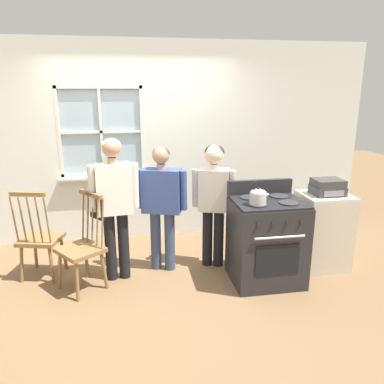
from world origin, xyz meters
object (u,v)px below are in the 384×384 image
Objects in this scene: person_elderly_left at (114,197)px; kettle at (258,196)px; stove at (266,240)px; stereo at (328,187)px; person_teen_center at (162,197)px; potted_plant at (102,169)px; person_adult_right at (214,193)px; side_counter at (322,231)px; chair_near_wall at (40,239)px; handbag at (99,206)px; chair_by_window at (82,248)px.

person_elderly_left reaches higher than kettle.
kettle is at bearing -141.87° from stove.
person_teen_center is at bearing 171.59° from stereo.
person_elderly_left is 6.39× the size of kettle.
potted_plant is (-0.19, 1.14, 0.08)m from person_elderly_left.
person_adult_right reaches higher than side_counter.
chair_near_wall is at bearing 168.42° from stove.
person_adult_right is 1.35× the size of stove.
stove is 0.81m from side_counter.
person_adult_right is at bearing 168.87° from side_counter.
handbag is at bearing -154.80° from person_adult_right.
side_counter is at bearing 90.00° from stereo.
person_elderly_left is 5.14× the size of handbag.
stove is at bearing -39.08° from potted_plant.
person_adult_right is at bearing 63.87° from chair_by_window.
handbag is 0.34× the size of side_counter.
person_elderly_left is 1.75× the size of side_counter.
potted_plant is 1.17m from handbag.
chair_by_window is 0.66× the size of person_elderly_left.
chair_by_window is at bearing -97.09° from potted_plant.
kettle is (2.29, -0.63, 0.57)m from chair_near_wall.
person_teen_center is at bearing 156.74° from stove.
chair_near_wall is 3.05× the size of stereo.
potted_plant reaches higher than chair_near_wall.
person_adult_right is 5.93× the size of kettle.
chair_near_wall is at bearing 164.50° from kettle.
handbag is at bearing -88.88° from potted_plant.
chair_near_wall is at bearing 161.12° from person_elderly_left.
person_elderly_left is 1.08× the size of person_adult_right.
person_teen_center is at bearing 8.73° from person_elderly_left.
potted_plant is at bearing 144.16° from person_teen_center.
chair_by_window is at bearing 170.71° from kettle.
chair_by_window is 3.05× the size of stereo.
person_teen_center is 1.62× the size of side_counter.
handbag is 2.56m from stereo.
person_teen_center is at bearing 172.21° from side_counter.
chair_near_wall is 0.71× the size of person_teen_center.
chair_by_window is 1.15× the size of side_counter.
side_counter is (0.94, 0.34, -0.57)m from kettle.
side_counter is (2.74, 0.05, -0.01)m from chair_by_window.
chair_by_window is 3.44× the size of potted_plant.
stove reaches higher than stereo.
person_elderly_left is 5.23× the size of potted_plant.
stereo is (2.39, -0.13, 0.04)m from person_elderly_left.
person_elderly_left is 1.71m from stove.
person_teen_center reaches higher than stereo.
person_elderly_left is at bearing 162.52° from kettle.
stereo reaches higher than chair_near_wall.
potted_plant is at bearing 135.28° from chair_by_window.
person_adult_right is 1.63× the size of side_counter.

